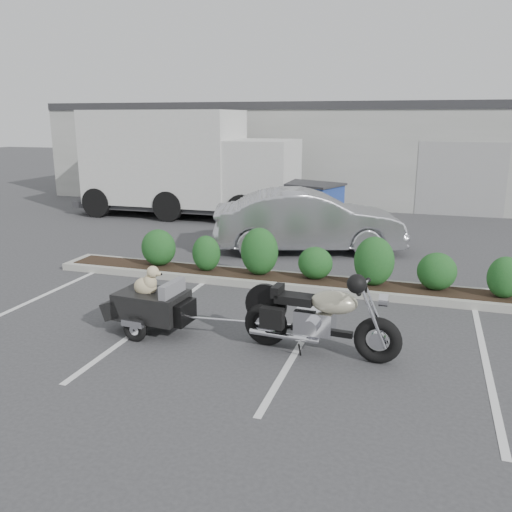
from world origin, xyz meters
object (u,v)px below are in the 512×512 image
(pet_trailer, at_px, (151,304))
(sedan, at_px, (308,221))
(motorcycle, at_px, (319,319))
(dumpster, at_px, (306,204))
(delivery_truck, at_px, (188,166))

(pet_trailer, bearing_deg, sedan, 82.74)
(motorcycle, height_order, dumpster, dumpster)
(motorcycle, xyz_separation_m, dumpster, (-2.31, 9.51, 0.16))
(pet_trailer, bearing_deg, motorcycle, 3.70)
(motorcycle, bearing_deg, delivery_truck, 127.75)
(pet_trailer, distance_m, delivery_truck, 10.97)
(pet_trailer, distance_m, dumpster, 9.50)
(sedan, bearing_deg, motorcycle, 175.10)
(dumpster, bearing_deg, motorcycle, -55.70)
(motorcycle, bearing_deg, dumpster, 107.90)
(dumpster, bearing_deg, delivery_truck, -167.95)
(motorcycle, xyz_separation_m, sedan, (-1.53, 6.22, 0.25))
(motorcycle, distance_m, pet_trailer, 2.79)
(delivery_truck, bearing_deg, pet_trailer, -69.34)
(sedan, xyz_separation_m, delivery_truck, (-5.21, 3.96, 0.95))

